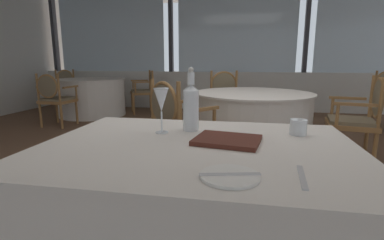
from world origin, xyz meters
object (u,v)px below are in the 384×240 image
side_plate (230,176)px  wine_glass (161,101)px  dining_chair_2_0 (361,114)px  dining_chair_0_2 (54,96)px  water_tumbler (298,127)px  dining_chair_0_0 (146,88)px  menu_book (227,140)px  dining_chair_0_1 (68,86)px  dining_chair_2_2 (176,122)px  dining_chair_2_1 (226,97)px  water_bottle (191,106)px

side_plate → wine_glass: 0.64m
dining_chair_2_0 → dining_chair_0_2: bearing=-4.6°
water_tumbler → dining_chair_2_0: (0.92, 1.73, -0.22)m
dining_chair_0_0 → dining_chair_0_2: 1.89m
menu_book → side_plate: bearing=-75.6°
dining_chair_0_1 → dining_chair_2_0: dining_chair_2_0 is taller
dining_chair_0_0 → dining_chair_2_2: (1.46, -3.35, 0.02)m
menu_book → dining_chair_2_1: bearing=103.6°
dining_chair_0_2 → dining_chair_2_0: bearing=-101.3°
water_bottle → menu_book: bearing=-44.3°
side_plate → dining_chair_2_1: dining_chair_2_1 is taller
wine_glass → dining_chair_0_0: (-1.66, 4.51, -0.37)m
wine_glass → side_plate: bearing=-54.4°
water_tumbler → dining_chair_2_1: (-0.54, 2.95, -0.23)m
menu_book → water_bottle: bearing=145.5°
menu_book → dining_chair_0_2: 4.30m
water_tumbler → side_plate: bearing=-116.8°
dining_chair_2_0 → dining_chair_2_1: bearing=-30.1°
dining_chair_0_0 → dining_chair_2_2: bearing=86.8°
dining_chair_2_1 → water_bottle: bearing=-19.7°
water_bottle → dining_chair_2_0: bearing=50.1°
wine_glass → dining_chair_2_1: 3.06m
dining_chair_0_1 → dining_chair_2_0: 5.85m
side_plate → dining_chair_2_0: size_ratio=0.20×
water_bottle → wine_glass: bearing=-149.4°
dining_chair_2_1 → menu_book: bearing=-16.1°
menu_book → dining_chair_2_1: size_ratio=0.29×
dining_chair_0_1 → dining_chair_0_2: size_ratio=1.01×
dining_chair_0_0 → dining_chair_0_2: dining_chair_0_0 is taller
dining_chair_0_1 → dining_chair_0_0: bearing=30.0°
water_tumbler → dining_chair_0_1: (-4.21, 4.54, -0.24)m
water_bottle → dining_chair_0_0: water_bottle is taller
dining_chair_2_1 → wine_glass: bearing=-22.3°
water_bottle → dining_chair_0_1: water_bottle is taller
water_bottle → menu_book: 0.30m
menu_book → dining_chair_2_0: dining_chair_2_0 is taller
dining_chair_2_1 → dining_chair_2_2: bearing=-29.9°
dining_chair_2_1 → dining_chair_0_0: bearing=-149.5°
water_bottle → dining_chair_2_2: bearing=107.5°
dining_chair_0_0 → dining_chair_2_1: size_ratio=0.95×
dining_chair_0_0 → dining_chair_2_1: bearing=113.8°
side_plate → dining_chair_0_0: dining_chair_0_0 is taller
wine_glass → dining_chair_0_2: 4.00m
menu_book → dining_chair_0_0: dining_chair_0_0 is taller
dining_chair_2_2 → dining_chair_2_1: bearing=30.1°
menu_book → dining_chair_2_0: size_ratio=0.29×
wine_glass → dining_chair_0_2: size_ratio=0.25×
wine_glass → water_tumbler: bearing=6.9°
side_plate → menu_book: size_ratio=0.67×
water_bottle → dining_chair_2_1: (-0.01, 2.96, -0.32)m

